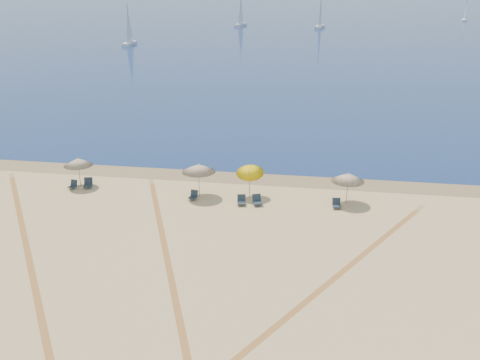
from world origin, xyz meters
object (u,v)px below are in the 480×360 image
object	(u,v)px
umbrella_2	(199,168)
umbrella_3	(250,170)
chair_4	(193,195)
sailboat_2	(320,17)
chair_5	(242,201)
chair_6	(257,200)
umbrella_1	(78,162)
chair_7	(337,204)
sailboat_3	(241,16)
sailboat_1	(465,14)
umbrella_4	(348,177)
chair_2	(73,185)
chair_3	(88,183)
sailboat_0	(129,33)

from	to	relation	value
umbrella_2	umbrella_3	bearing A→B (deg)	7.61
umbrella_3	chair_4	xyz separation A→B (m)	(-3.80, -1.01, -1.76)
chair_4	sailboat_2	world-z (taller)	sailboat_2
chair_5	chair_6	size ratio (longest dim) A/B	0.86
umbrella_1	chair_7	size ratio (longest dim) A/B	3.13
umbrella_1	umbrella_3	distance (m)	12.61
chair_5	chair_6	xyz separation A→B (m)	(1.05, 0.15, 0.02)
umbrella_2	sailboat_3	world-z (taller)	sailboat_3
umbrella_1	umbrella_3	size ratio (longest dim) A/B	0.86
umbrella_1	sailboat_3	xyz separation A→B (m)	(-8.13, 127.73, 0.93)
chair_4	sailboat_1	world-z (taller)	sailboat_1
umbrella_1	chair_4	xyz separation A→B (m)	(8.80, -1.12, -1.60)
umbrella_4	chair_2	world-z (taller)	umbrella_4
chair_2	sailboat_3	world-z (taller)	sailboat_3
chair_3	sailboat_1	size ratio (longest dim) A/B	0.12
chair_4	sailboat_2	distance (m)	126.46
sailboat_0	sailboat_2	world-z (taller)	sailboat_2
chair_2	sailboat_1	bearing A→B (deg)	78.72
umbrella_3	chair_4	bearing A→B (deg)	-165.09
umbrella_1	umbrella_4	distance (m)	19.26
sailboat_0	chair_5	bearing A→B (deg)	-65.42
sailboat_1	sailboat_2	xyz separation A→B (m)	(-45.04, -30.70, 0.82)
umbrella_4	chair_5	xyz separation A→B (m)	(-7.02, -1.33, -1.60)
umbrella_4	sailboat_1	bearing A→B (deg)	75.49
chair_6	sailboat_1	xyz separation A→B (m)	(46.38, 157.29, 1.84)
umbrella_4	sailboat_3	size ratio (longest dim) A/B	0.24
chair_2	sailboat_3	size ratio (longest dim) A/B	0.07
umbrella_3	chair_3	bearing A→B (deg)	-179.64
chair_5	sailboat_1	world-z (taller)	sailboat_1
chair_6	chair_3	bearing A→B (deg)	150.34
chair_7	sailboat_0	world-z (taller)	sailboat_0
chair_5	chair_6	world-z (taller)	chair_6
sailboat_2	sailboat_3	world-z (taller)	sailboat_2
chair_4	chair_6	distance (m)	4.50
sailboat_1	sailboat_3	size ratio (longest dim) A/B	0.77
umbrella_3	chair_2	bearing A→B (deg)	-178.26
chair_5	umbrella_3	bearing A→B (deg)	64.86
chair_2	chair_5	distance (m)	12.62
umbrella_4	sailboat_2	xyz separation A→B (m)	(-4.63, 125.40, 1.07)
chair_3	chair_7	world-z (taller)	chair_3
umbrella_2	umbrella_4	bearing A→B (deg)	2.00
umbrella_4	sailboat_0	world-z (taller)	sailboat_0
umbrella_2	chair_7	xyz separation A→B (m)	(9.50, -0.51, -1.83)
chair_6	umbrella_2	bearing A→B (deg)	144.73
chair_2	chair_5	bearing A→B (deg)	4.93
umbrella_2	chair_3	size ratio (longest dim) A/B	2.98
chair_2	sailboat_2	bearing A→B (deg)	92.92
umbrella_2	sailboat_3	distance (m)	129.46
sailboat_0	sailboat_3	world-z (taller)	sailboat_3
chair_6	sailboat_1	world-z (taller)	sailboat_1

